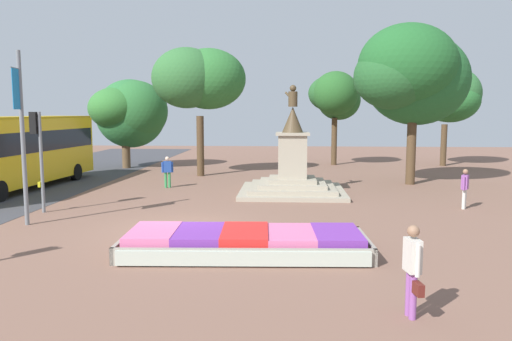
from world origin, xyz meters
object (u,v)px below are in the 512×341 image
statue_monument (292,173)px  pedestrian_near_planter (465,186)px  pedestrian_crossing_plaza (167,170)px  banner_pole (22,134)px  pedestrian_with_handbag (413,266)px  flower_planter (244,243)px  traffic_light_mid_block (38,144)px  city_bus (16,148)px

statue_monument → pedestrian_near_planter: size_ratio=3.19×
statue_monument → pedestrian_crossing_plaza: (-6.09, 1.31, -0.04)m
banner_pole → pedestrian_with_handbag: (10.78, -6.81, -2.05)m
flower_planter → statue_monument: size_ratio=1.34×
statue_monument → traffic_light_mid_block: size_ratio=1.32×
city_bus → pedestrian_near_planter: bearing=-10.0°
banner_pole → city_bus: (-4.21, 7.13, -1.02)m
banner_pole → pedestrian_crossing_plaza: (2.72, 8.33, -2.14)m
city_bus → pedestrian_crossing_plaza: city_bus is taller
flower_planter → pedestrian_near_planter: pedestrian_near_planter is taller
banner_pole → pedestrian_crossing_plaza: banner_pole is taller
banner_pole → pedestrian_with_handbag: bearing=-32.3°
pedestrian_near_planter → city_bus: bearing=170.0°
flower_planter → pedestrian_crossing_plaza: pedestrian_crossing_plaza is taller
pedestrian_near_planter → flower_planter: bearing=-140.4°
traffic_light_mid_block → pedestrian_with_handbag: (11.33, -8.87, -1.59)m
flower_planter → pedestrian_near_planter: 10.32m
city_bus → pedestrian_near_planter: city_bus is taller
flower_planter → traffic_light_mid_block: traffic_light_mid_block is taller
traffic_light_mid_block → pedestrian_crossing_plaza: traffic_light_mid_block is taller
pedestrian_with_handbag → statue_monument: bearing=98.1°
flower_planter → traffic_light_mid_block: bearing=148.3°
traffic_light_mid_block → pedestrian_with_handbag: bearing=-38.1°
traffic_light_mid_block → flower_planter: bearing=-31.7°
pedestrian_near_planter → traffic_light_mid_block: bearing=-174.1°
pedestrian_crossing_plaza → statue_monument: bearing=-12.2°
statue_monument → pedestrian_near_planter: 7.35m
pedestrian_with_handbag → flower_planter: bearing=130.5°
pedestrian_near_planter → pedestrian_crossing_plaza: pedestrian_near_planter is taller
pedestrian_with_handbag → pedestrian_near_planter: pedestrian_with_handbag is taller
flower_planter → pedestrian_near_planter: (7.94, 6.56, 0.59)m
banner_pole → pedestrian_with_handbag: size_ratio=3.32×
flower_planter → banner_pole: size_ratio=1.16×
statue_monument → city_bus: 13.06m
pedestrian_with_handbag → pedestrian_near_planter: (4.58, 10.50, -0.08)m
traffic_light_mid_block → pedestrian_near_planter: size_ratio=2.41×
banner_pole → pedestrian_near_planter: 15.94m
flower_planter → banner_pole: (-7.42, 2.87, 2.73)m
flower_planter → pedestrian_crossing_plaza: size_ratio=4.27×
statue_monument → banner_pole: 11.46m
statue_monument → city_bus: statue_monument is taller
traffic_light_mid_block → banner_pole: (0.55, -2.06, 0.46)m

